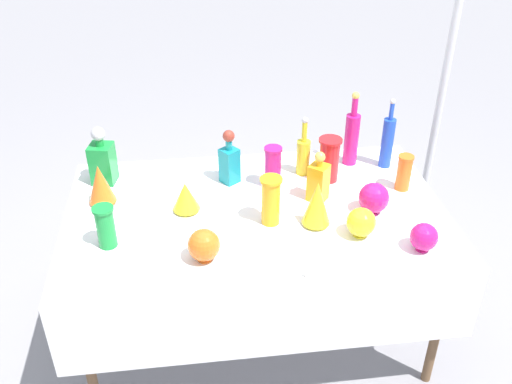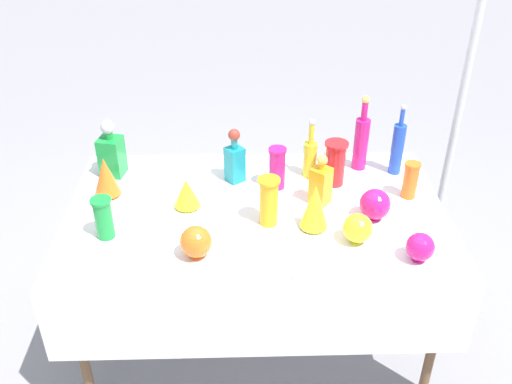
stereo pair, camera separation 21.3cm
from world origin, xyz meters
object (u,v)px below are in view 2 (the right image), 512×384
(fluted_vase_2, at_px, (315,206))
(slender_vase_1, at_px, (103,217))
(slender_vase_0, at_px, (335,162))
(fluted_vase_0, at_px, (187,193))
(square_decanter_0, at_px, (235,159))
(round_bowl_0, at_px, (196,242))
(square_decanter_2, at_px, (111,153))
(slender_vase_4, at_px, (277,167))
(slender_vase_2, at_px, (269,200))
(round_bowl_1, at_px, (358,228))
(round_bowl_3, at_px, (420,247))
(square_decanter_1, at_px, (321,183))
(round_bowl_2, at_px, (375,204))
(tall_bottle_0, at_px, (398,147))
(tall_bottle_2, at_px, (310,157))
(fluted_vase_1, at_px, (106,176))
(tall_bottle_1, at_px, (361,141))
(canopy_pole, at_px, (459,113))
(slender_vase_3, at_px, (411,179))

(fluted_vase_2, bearing_deg, slender_vase_1, -177.51)
(slender_vase_0, relative_size, fluted_vase_0, 1.54)
(square_decanter_0, bearing_deg, round_bowl_0, -104.62)
(square_decanter_2, distance_m, round_bowl_0, 0.82)
(slender_vase_0, bearing_deg, square_decanter_2, 173.67)
(square_decanter_0, distance_m, slender_vase_4, 0.22)
(slender_vase_2, distance_m, fluted_vase_0, 0.40)
(round_bowl_1, distance_m, round_bowl_3, 0.26)
(square_decanter_0, xyz_separation_m, slender_vase_2, (0.15, -0.37, 0.00))
(square_decanter_0, relative_size, round_bowl_1, 2.10)
(fluted_vase_2, distance_m, round_bowl_1, 0.21)
(square_decanter_1, xyz_separation_m, round_bowl_2, (0.23, -0.14, -0.03))
(square_decanter_0, bearing_deg, square_decanter_1, -28.19)
(square_decanter_2, bearing_deg, slender_vase_2, -30.43)
(square_decanter_1, xyz_separation_m, slender_vase_1, (-0.95, -0.24, -0.00))
(tall_bottle_0, xyz_separation_m, slender_vase_1, (-1.37, -0.51, -0.04))
(tall_bottle_2, height_order, square_decanter_1, tall_bottle_2)
(fluted_vase_0, distance_m, fluted_vase_2, 0.60)
(square_decanter_0, bearing_deg, fluted_vase_1, -168.95)
(slender_vase_2, distance_m, fluted_vase_2, 0.20)
(tall_bottle_0, xyz_separation_m, slender_vase_2, (-0.66, -0.43, -0.02))
(tall_bottle_1, distance_m, round_bowl_0, 1.07)
(round_bowl_0, bearing_deg, round_bowl_2, 17.55)
(square_decanter_0, relative_size, fluted_vase_0, 1.92)
(tall_bottle_1, relative_size, canopy_pole, 0.17)
(round_bowl_1, relative_size, round_bowl_2, 0.91)
(slender_vase_1, relative_size, slender_vase_2, 0.84)
(square_decanter_0, relative_size, round_bowl_0, 2.00)
(fluted_vase_0, bearing_deg, tall_bottle_1, 21.66)
(slender_vase_2, bearing_deg, round_bowl_2, 2.42)
(slender_vase_2, distance_m, slender_vase_4, 0.31)
(square_decanter_0, xyz_separation_m, round_bowl_0, (-0.16, -0.60, -0.05))
(tall_bottle_2, distance_m, round_bowl_0, 0.83)
(tall_bottle_1, xyz_separation_m, tall_bottle_2, (-0.26, -0.07, -0.05))
(tall_bottle_2, xyz_separation_m, fluted_vase_2, (-0.03, -0.45, 0.00))
(slender_vase_3, distance_m, round_bowl_1, 0.47)
(slender_vase_2, height_order, slender_vase_4, slender_vase_2)
(fluted_vase_0, bearing_deg, slender_vase_4, 20.96)
(slender_vase_1, distance_m, fluted_vase_0, 0.40)
(square_decanter_2, distance_m, fluted_vase_1, 0.20)
(slender_vase_4, distance_m, fluted_vase_2, 0.37)
(tall_bottle_1, distance_m, tall_bottle_2, 0.28)
(slender_vase_4, height_order, round_bowl_1, slender_vase_4)
(slender_vase_3, xyz_separation_m, round_bowl_2, (-0.20, -0.18, -0.02))
(round_bowl_0, bearing_deg, tall_bottle_1, 41.61)
(fluted_vase_1, bearing_deg, square_decanter_0, 11.05)
(slender_vase_3, bearing_deg, fluted_vase_0, -176.75)
(square_decanter_0, xyz_separation_m, slender_vase_1, (-0.55, -0.45, -0.02))
(canopy_pole, bearing_deg, square_decanter_0, -161.54)
(round_bowl_1, bearing_deg, tall_bottle_2, 104.39)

